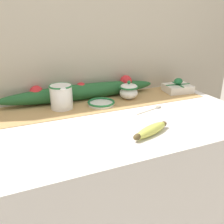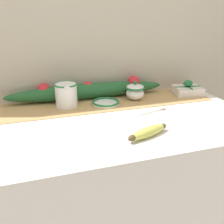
% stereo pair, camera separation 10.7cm
% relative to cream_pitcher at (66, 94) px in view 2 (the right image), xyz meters
% --- Properties ---
extents(countertop, '(1.41, 0.72, 0.92)m').
position_rel_cream_pitcher_xyz_m(countertop, '(0.13, -0.22, -0.53)').
color(countertop, silver).
rests_on(countertop, ground_plane).
extents(back_wall, '(2.21, 0.04, 2.40)m').
position_rel_cream_pitcher_xyz_m(back_wall, '(0.13, 0.16, 0.21)').
color(back_wall, '#B7AD99').
rests_on(back_wall, ground_plane).
extents(table_runner, '(1.30, 0.27, 0.00)m').
position_rel_cream_pitcher_xyz_m(table_runner, '(0.13, -0.00, -0.07)').
color(table_runner, tan).
rests_on(table_runner, countertop).
extents(cream_pitcher, '(0.12, 0.14, 0.12)m').
position_rel_cream_pitcher_xyz_m(cream_pitcher, '(0.00, 0.00, 0.00)').
color(cream_pitcher, white).
rests_on(cream_pitcher, countertop).
extents(sugar_bowl, '(0.10, 0.10, 0.10)m').
position_rel_cream_pitcher_xyz_m(sugar_bowl, '(0.37, -0.00, -0.02)').
color(sugar_bowl, white).
rests_on(sugar_bowl, countertop).
extents(small_dish, '(0.14, 0.14, 0.02)m').
position_rel_cream_pitcher_xyz_m(small_dish, '(0.20, -0.04, -0.05)').
color(small_dish, white).
rests_on(small_dish, countertop).
extents(banana, '(0.20, 0.10, 0.04)m').
position_rel_cream_pitcher_xyz_m(banana, '(0.25, -0.43, -0.05)').
color(banana, '#CCD156').
rests_on(banana, countertop).
extents(spoon, '(0.16, 0.06, 0.01)m').
position_rel_cream_pitcher_xyz_m(spoon, '(0.43, -0.19, -0.06)').
color(spoon, '#A89E89').
rests_on(spoon, countertop).
extents(gift_box, '(0.17, 0.15, 0.08)m').
position_rel_cream_pitcher_xyz_m(gift_box, '(0.71, -0.00, -0.04)').
color(gift_box, silver).
rests_on(gift_box, countertop).
extents(poinsettia_garland, '(0.88, 0.10, 0.11)m').
position_rel_cream_pitcher_xyz_m(poinsettia_garland, '(0.13, 0.09, -0.02)').
color(poinsettia_garland, '#235B2D').
rests_on(poinsettia_garland, countertop).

